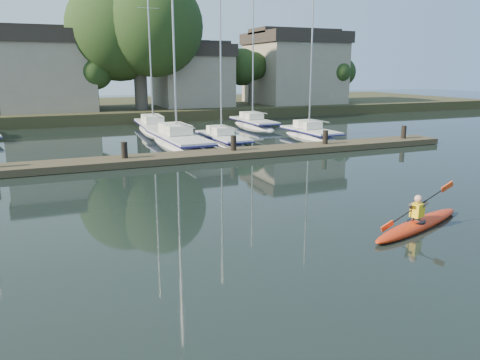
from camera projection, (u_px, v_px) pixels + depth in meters
name	position (u px, v px, depth m)	size (l,w,h in m)	color
ground	(323.00, 254.00, 12.56)	(160.00, 160.00, 0.00)	black
kayak	(418.00, 222.00, 14.52)	(4.70, 2.17, 1.52)	#C4430F
dock	(182.00, 157.00, 25.08)	(34.00, 2.00, 1.80)	#4C422B
sailboat_2	(178.00, 148.00, 30.35)	(2.64, 9.89, 16.25)	silver
sailboat_3	(223.00, 145.00, 31.20)	(2.10, 7.13, 11.41)	silver
sailboat_4	(310.00, 140.00, 33.90)	(2.22, 6.75, 11.37)	silver
sailboat_6	(154.00, 133.00, 37.16)	(2.59, 10.09, 15.89)	silver
sailboat_7	(253.00, 128.00, 40.19)	(2.05, 7.73, 12.45)	silver
shore	(127.00, 84.00, 48.58)	(90.00, 25.25, 12.75)	#2F371B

